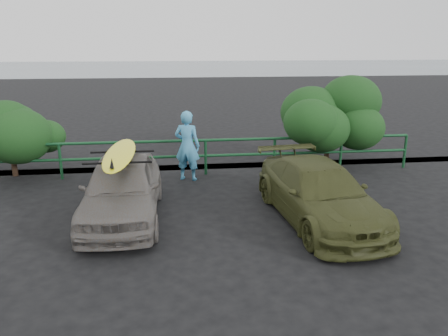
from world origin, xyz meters
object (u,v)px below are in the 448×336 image
(guardrail, at_px, (170,158))
(surfboard, at_px, (120,154))
(man, at_px, (187,146))
(sedan, at_px, (122,188))
(olive_vehicle, at_px, (319,193))

(guardrail, xyz_separation_m, surfboard, (-1.01, -3.00, 0.91))
(man, bearing_deg, sedan, 80.44)
(sedan, relative_size, surfboard, 1.36)
(man, xyz_separation_m, surfboard, (-1.48, -2.57, 0.47))
(surfboard, bearing_deg, olive_vehicle, -7.89)
(sedan, bearing_deg, guardrail, 71.70)
(olive_vehicle, xyz_separation_m, man, (-2.66, 3.16, 0.35))
(olive_vehicle, bearing_deg, man, 123.83)
(guardrail, bearing_deg, surfboard, -108.52)
(olive_vehicle, bearing_deg, surfboard, 165.66)
(guardrail, bearing_deg, olive_vehicle, -48.96)
(sedan, relative_size, olive_vehicle, 0.94)
(olive_vehicle, xyz_separation_m, surfboard, (-4.14, 0.59, 0.82))
(olive_vehicle, height_order, surfboard, surfboard)
(sedan, distance_m, olive_vehicle, 4.18)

